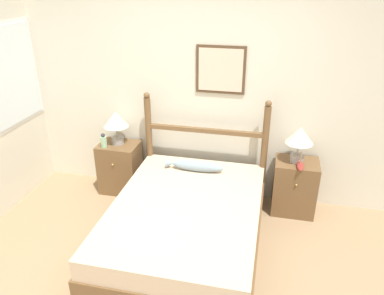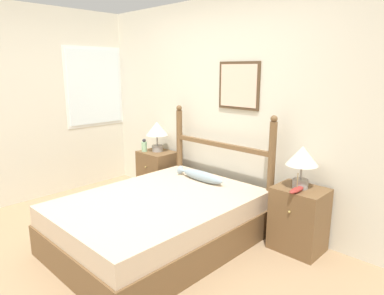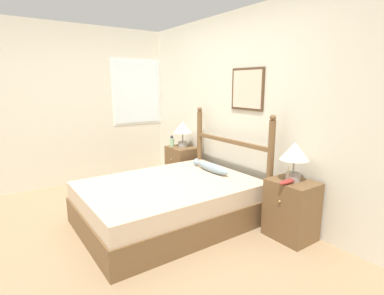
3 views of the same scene
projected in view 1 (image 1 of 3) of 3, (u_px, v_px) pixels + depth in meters
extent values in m
plane|color=#9E7F5B|center=(163.00, 287.00, 3.32)|extent=(16.00, 16.00, 0.00)
cube|color=beige|center=(203.00, 93.00, 4.30)|extent=(6.40, 0.06, 2.55)
cube|color=#4C3823|center=(221.00, 70.00, 4.10)|extent=(0.55, 0.02, 0.53)
cube|color=beige|center=(220.00, 70.00, 4.09)|extent=(0.49, 0.01, 0.47)
cube|color=white|center=(11.00, 76.00, 4.20)|extent=(0.01, 0.93, 1.16)
cube|color=white|center=(12.00, 76.00, 4.19)|extent=(0.01, 0.85, 1.08)
cube|color=brown|center=(186.00, 233.00, 3.77)|extent=(1.45, 1.99, 0.30)
cube|color=#CCB293|center=(186.00, 213.00, 3.66)|extent=(1.41, 1.95, 0.20)
cylinder|color=brown|center=(149.00, 146.00, 4.55)|extent=(0.08, 0.08, 1.23)
sphere|color=brown|center=(147.00, 95.00, 4.27)|extent=(0.07, 0.07, 0.07)
cylinder|color=brown|center=(264.00, 157.00, 4.27)|extent=(0.08, 0.08, 1.23)
sphere|color=brown|center=(269.00, 104.00, 4.00)|extent=(0.07, 0.07, 0.07)
cube|color=brown|center=(205.00, 130.00, 4.30)|extent=(1.37, 0.05, 0.05)
cube|color=brown|center=(120.00, 167.00, 4.68)|extent=(0.48, 0.38, 0.63)
sphere|color=tan|center=(113.00, 165.00, 4.45)|extent=(0.02, 0.02, 0.02)
cube|color=brown|center=(294.00, 187.00, 4.26)|extent=(0.48, 0.38, 0.63)
sphere|color=tan|center=(296.00, 185.00, 4.02)|extent=(0.02, 0.02, 0.02)
cylinder|color=gray|center=(118.00, 140.00, 4.55)|extent=(0.15, 0.15, 0.09)
cylinder|color=gray|center=(117.00, 132.00, 4.50)|extent=(0.02, 0.02, 0.14)
cone|color=beige|center=(116.00, 119.00, 4.44)|extent=(0.30, 0.30, 0.18)
cylinder|color=gray|center=(297.00, 158.00, 4.12)|extent=(0.15, 0.15, 0.09)
cylinder|color=gray|center=(298.00, 149.00, 4.07)|extent=(0.02, 0.02, 0.14)
cone|color=beige|center=(300.00, 135.00, 4.00)|extent=(0.30, 0.30, 0.18)
cylinder|color=#99C699|center=(104.00, 142.00, 4.45)|extent=(0.07, 0.07, 0.13)
sphere|color=#333338|center=(103.00, 135.00, 4.41)|extent=(0.05, 0.05, 0.05)
ellipsoid|color=maroon|center=(300.00, 165.00, 4.00)|extent=(0.07, 0.24, 0.05)
cylinder|color=#997F56|center=(301.00, 158.00, 3.97)|extent=(0.01, 0.01, 0.14)
ellipsoid|color=#8499A3|center=(198.00, 166.00, 4.20)|extent=(0.59, 0.12, 0.12)
cone|color=#8499A3|center=(170.00, 163.00, 4.27)|extent=(0.07, 0.11, 0.11)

